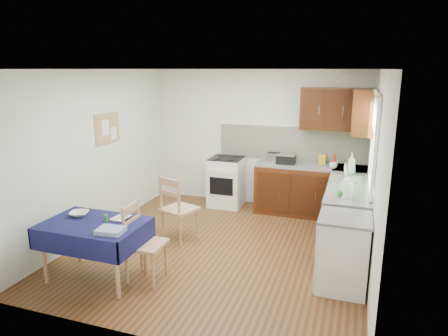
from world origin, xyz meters
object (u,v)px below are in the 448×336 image
(chair_far, at_px, (177,207))
(dish_rack, at_px, (346,178))
(dining_table, at_px, (94,231))
(toaster, at_px, (274,158))
(kettle, at_px, (346,188))
(sandwich_press, at_px, (286,158))
(chair_near, at_px, (142,240))

(chair_far, bearing_deg, dish_rack, -137.68)
(dining_table, distance_m, chair_far, 1.40)
(dining_table, height_order, chair_far, chair_far)
(toaster, bearing_deg, kettle, -48.46)
(dining_table, height_order, toaster, toaster)
(toaster, distance_m, kettle, 2.04)
(dining_table, xyz_separation_m, sandwich_press, (1.75, 3.05, 0.37))
(sandwich_press, distance_m, dish_rack, 1.27)
(chair_far, height_order, chair_near, chair_far)
(dining_table, height_order, kettle, kettle)
(chair_far, xyz_separation_m, sandwich_press, (1.29, 1.72, 0.45))
(chair_near, height_order, toaster, toaster)
(dish_rack, bearing_deg, sandwich_press, 165.42)
(chair_far, distance_m, toaster, 2.06)
(sandwich_press, relative_size, kettle, 1.20)
(toaster, relative_size, dish_rack, 0.55)
(dining_table, relative_size, toaster, 4.74)
(dining_table, distance_m, sandwich_press, 3.53)
(chair_near, height_order, kettle, kettle)
(dining_table, relative_size, sandwich_press, 3.84)
(dining_table, bearing_deg, dish_rack, 48.55)
(chair_far, distance_m, kettle, 2.41)
(chair_near, xyz_separation_m, dish_rack, (2.23, 2.14, 0.42))
(dish_rack, relative_size, kettle, 1.79)
(chair_far, xyz_separation_m, dish_rack, (2.32, 0.99, 0.39))
(chair_near, relative_size, kettle, 3.71)
(toaster, bearing_deg, chair_far, -119.49)
(dining_table, height_order, chair_near, chair_near)
(chair_far, bearing_deg, kettle, -158.01)
(kettle, bearing_deg, toaster, 128.89)
(dining_table, bearing_deg, sandwich_press, 68.96)
(chair_near, distance_m, toaster, 3.06)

